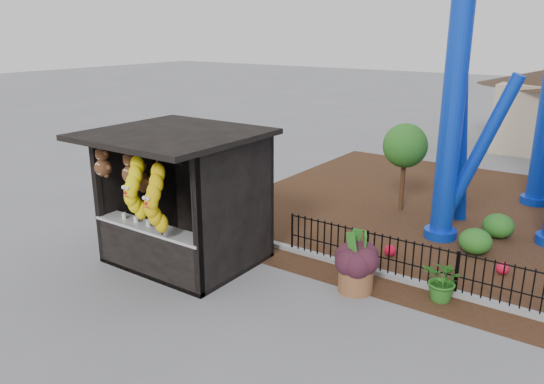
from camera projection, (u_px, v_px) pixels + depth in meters
The scene contains 6 objects.
ground at pixel (259, 318), 10.09m from camera, with size 120.00×120.00×0.00m, color slate.
curb at pixel (518, 311), 10.22m from camera, with size 18.00×0.18×0.12m, color gray.
prize_booth at pixel (176, 202), 12.00m from camera, with size 3.50×3.40×3.12m.
terracotta_planter at pixel (356, 277), 11.05m from camera, with size 0.73×0.73×0.61m, color brown.
planter_foliage at pixel (357, 250), 10.87m from camera, with size 0.70×0.70×0.64m, color #32141F.
potted_plant at pixel (444, 280), 10.59m from camera, with size 0.82×0.71×0.91m, color #215619.
Camera 1 is at (5.33, -7.17, 5.28)m, focal length 35.00 mm.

